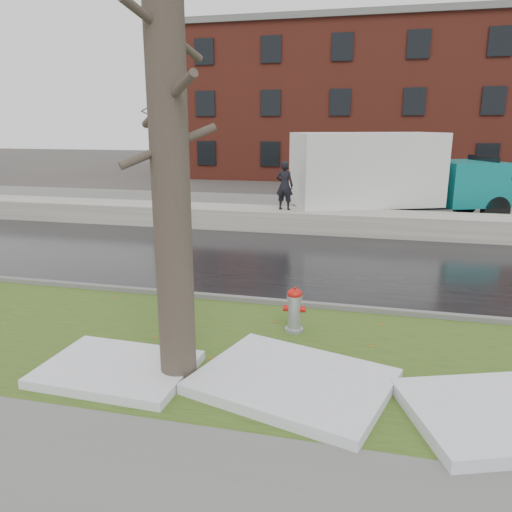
% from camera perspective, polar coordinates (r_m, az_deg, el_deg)
% --- Properties ---
extents(ground, '(120.00, 120.00, 0.00)m').
position_cam_1_polar(ground, '(9.68, -1.63, -7.50)').
color(ground, '#47423D').
rests_on(ground, ground).
extents(verge, '(60.00, 4.50, 0.04)m').
position_cam_1_polar(verge, '(8.57, -3.88, -10.45)').
color(verge, '#2E4717').
rests_on(verge, ground).
extents(sidewalk, '(60.00, 3.00, 0.05)m').
position_cam_1_polar(sidewalk, '(5.67, -16.62, -25.93)').
color(sidewalk, slate).
rests_on(sidewalk, ground).
extents(road, '(60.00, 7.00, 0.03)m').
position_cam_1_polar(road, '(13.84, 3.29, -0.54)').
color(road, black).
rests_on(road, ground).
extents(parking_lot, '(60.00, 9.00, 0.03)m').
position_cam_1_polar(parking_lot, '(22.07, 7.35, 5.15)').
color(parking_lot, slate).
rests_on(parking_lot, ground).
extents(curb, '(60.00, 0.15, 0.14)m').
position_cam_1_polar(curb, '(10.56, -0.20, -5.15)').
color(curb, slate).
rests_on(curb, ground).
extents(snowbank, '(60.00, 1.60, 0.75)m').
position_cam_1_polar(snowbank, '(17.80, 5.79, 4.06)').
color(snowbank, '#BCB7AC').
rests_on(snowbank, ground).
extents(brick_building, '(26.00, 12.00, 10.00)m').
position_cam_1_polar(brick_building, '(38.65, 13.71, 16.38)').
color(brick_building, maroon).
rests_on(brick_building, ground).
extents(bg_tree_left, '(1.40, 1.62, 6.50)m').
position_cam_1_polar(bg_tree_left, '(33.84, -11.79, 13.94)').
color(bg_tree_left, brown).
rests_on(bg_tree_left, ground).
extents(bg_tree_center, '(1.40, 1.62, 6.50)m').
position_cam_1_polar(bg_tree_center, '(35.63, 0.11, 14.27)').
color(bg_tree_center, brown).
rests_on(bg_tree_center, ground).
extents(fire_hydrant, '(0.41, 0.35, 0.84)m').
position_cam_1_polar(fire_hydrant, '(9.01, 4.42, -5.92)').
color(fire_hydrant, '#9D9FA5').
rests_on(fire_hydrant, verge).
extents(tree, '(1.26, 1.41, 6.53)m').
position_cam_1_polar(tree, '(6.82, -9.88, 11.71)').
color(tree, brown).
rests_on(tree, verge).
extents(box_truck, '(9.98, 5.59, 3.39)m').
position_cam_1_polar(box_truck, '(19.73, 15.37, 8.83)').
color(box_truck, black).
rests_on(box_truck, ground).
extents(worker, '(0.67, 0.48, 1.71)m').
position_cam_1_polar(worker, '(17.64, 3.28, 8.05)').
color(worker, black).
rests_on(worker, snowbank).
extents(snow_patch_near, '(3.06, 2.65, 0.16)m').
position_cam_1_polar(snow_patch_near, '(7.36, 4.27, -14.11)').
color(snow_patch_near, silver).
rests_on(snow_patch_near, verge).
extents(snow_patch_far, '(2.25, 1.67, 0.14)m').
position_cam_1_polar(snow_patch_far, '(7.97, -15.56, -12.32)').
color(snow_patch_far, silver).
rests_on(snow_patch_far, verge).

